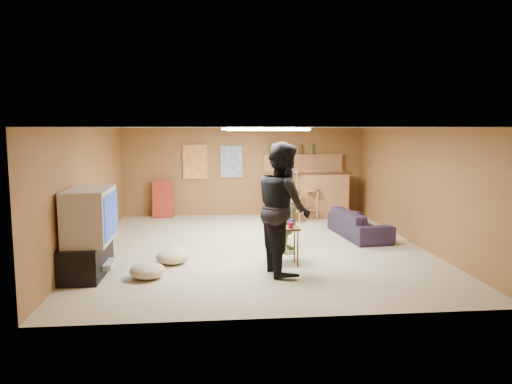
{
  "coord_description": "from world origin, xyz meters",
  "views": [
    {
      "loc": [
        -0.9,
        -9.0,
        2.19
      ],
      "look_at": [
        0.0,
        0.2,
        1.0
      ],
      "focal_mm": 35.0,
      "sensor_mm": 36.0,
      "label": 1
    }
  ],
  "objects": [
    {
      "name": "dvd_box",
      "position": [
        -2.5,
        -1.5,
        0.15
      ],
      "size": [
        0.35,
        0.5,
        0.08
      ],
      "primitive_type": "cube",
      "color": "#B2B2B7",
      "rests_on": "tv_stand"
    },
    {
      "name": "cushion_far",
      "position": [
        -1.8,
        -1.79,
        0.12
      ],
      "size": [
        0.64,
        0.64,
        0.23
      ],
      "primitive_type": "ellipsoid",
      "rotation": [
        0.0,
        0.0,
        0.29
      ],
      "color": "tan",
      "rests_on": "ground"
    },
    {
      "name": "person_olive",
      "position": [
        0.51,
        -0.41,
        0.93
      ],
      "size": [
        0.5,
        0.72,
        1.87
      ],
      "primitive_type": "imported",
      "rotation": [
        0.0,
        0.0,
        1.49
      ],
      "color": "brown",
      "rests_on": "ground"
    },
    {
      "name": "wall_front",
      "position": [
        0.0,
        -3.5,
        1.1
      ],
      "size": [
        6.0,
        0.02,
        2.2
      ],
      "primitive_type": "cube",
      "color": "brown",
      "rests_on": "ground"
    },
    {
      "name": "poster_right",
      "position": [
        -0.3,
        3.46,
        1.35
      ],
      "size": [
        0.55,
        0.03,
        0.8
      ],
      "primitive_type": "cube",
      "color": "#334C99",
      "rests_on": "wall_back"
    },
    {
      "name": "bar_stool_left",
      "position": [
        1.09,
        2.36,
        0.56
      ],
      "size": [
        0.44,
        0.44,
        1.12
      ],
      "primitive_type": null,
      "rotation": [
        0.0,
        0.0,
        -0.27
      ],
      "color": "#9A6238",
      "rests_on": "ground"
    },
    {
      "name": "folding_chair_stack",
      "position": [
        -2.0,
        3.3,
        0.45
      ],
      "size": [
        0.5,
        0.26,
        0.91
      ],
      "primitive_type": "cube",
      "rotation": [
        -0.14,
        0.0,
        0.0
      ],
      "color": "#9F2A1D",
      "rests_on": "ground"
    },
    {
      "name": "tray_table",
      "position": [
        0.3,
        -1.26,
        0.31
      ],
      "size": [
        0.5,
        0.41,
        0.61
      ],
      "primitive_type": "cube",
      "rotation": [
        0.0,
        0.0,
        0.08
      ],
      "color": "#3A2312",
      "rests_on": "ground"
    },
    {
      "name": "cup_red_far",
      "position": [
        0.4,
        -1.35,
        0.66
      ],
      "size": [
        0.09,
        0.09,
        0.1
      ],
      "primitive_type": "cylinder",
      "rotation": [
        0.0,
        0.0,
        -0.21
      ],
      "color": "red",
      "rests_on": "tray_table"
    },
    {
      "name": "bar_shelf",
      "position": [
        1.5,
        3.4,
        1.5
      ],
      "size": [
        2.0,
        0.18,
        0.05
      ],
      "primitive_type": "cube",
      "color": "#9A6238",
      "rests_on": "bar_backing"
    },
    {
      "name": "tv_screen",
      "position": [
        -2.34,
        -1.5,
        0.9
      ],
      "size": [
        0.02,
        0.95,
        0.65
      ],
      "primitive_type": "cube",
      "color": "navy",
      "rests_on": "tv_body"
    },
    {
      "name": "ceiling_panel_front",
      "position": [
        0.0,
        -1.5,
        2.17
      ],
      "size": [
        1.2,
        0.6,
        0.04
      ],
      "primitive_type": "cube",
      "color": "white",
      "rests_on": "ceiling"
    },
    {
      "name": "cup_red_near",
      "position": [
        0.19,
        -1.19,
        0.67
      ],
      "size": [
        0.09,
        0.09,
        0.11
      ],
      "primitive_type": "cylinder",
      "rotation": [
        0.0,
        0.0,
        -0.24
      ],
      "color": "red",
      "rests_on": "tray_table"
    },
    {
      "name": "person_black",
      "position": [
        0.23,
        -1.66,
        0.99
      ],
      "size": [
        0.9,
        1.08,
        1.99
      ],
      "primitive_type": "imported",
      "rotation": [
        0.0,
        0.0,
        1.74
      ],
      "color": "black",
      "rests_on": "ground"
    },
    {
      "name": "ceiling_panel_back",
      "position": [
        0.0,
        1.2,
        2.17
      ],
      "size": [
        1.2,
        0.6,
        0.04
      ],
      "primitive_type": "cube",
      "color": "white",
      "rests_on": "ceiling"
    },
    {
      "name": "poster_left",
      "position": [
        -1.2,
        3.46,
        1.35
      ],
      "size": [
        0.6,
        0.03,
        0.85
      ],
      "primitive_type": "cube",
      "color": "#BF3F26",
      "rests_on": "wall_back"
    },
    {
      "name": "bottle_row",
      "position": [
        1.16,
        3.38,
        1.65
      ],
      "size": [
        1.2,
        0.08,
        0.26
      ],
      "primitive_type": null,
      "color": "#3F7233",
      "rests_on": "bar_shelf"
    },
    {
      "name": "tv_body",
      "position": [
        -2.65,
        -1.5,
        0.9
      ],
      "size": [
        0.6,
        1.1,
        0.8
      ],
      "primitive_type": "cube",
      "color": "#B2B2B7",
      "rests_on": "tv_stand"
    },
    {
      "name": "wall_left",
      "position": [
        -3.0,
        0.0,
        1.1
      ],
      "size": [
        0.02,
        7.0,
        2.2
      ],
      "primitive_type": "cube",
      "color": "brown",
      "rests_on": "ground"
    },
    {
      "name": "sofa",
      "position": [
        2.14,
        0.67,
        0.27
      ],
      "size": [
        0.87,
        1.89,
        0.54
      ],
      "primitive_type": "imported",
      "rotation": [
        0.0,
        0.0,
        1.66
      ],
      "color": "black",
      "rests_on": "ground"
    },
    {
      "name": "cushion_near_tv",
      "position": [
        -1.48,
        -1.01,
        0.12
      ],
      "size": [
        0.69,
        0.69,
        0.24
      ],
      "primitive_type": "ellipsoid",
      "rotation": [
        0.0,
        0.0,
        -0.38
      ],
      "color": "tan",
      "rests_on": "ground"
    },
    {
      "name": "bar_backing",
      "position": [
        1.5,
        3.42,
        1.2
      ],
      "size": [
        2.0,
        0.14,
        0.6
      ],
      "primitive_type": "cube",
      "color": "#9A6238",
      "rests_on": "bar_counter"
    },
    {
      "name": "tv_stand",
      "position": [
        -2.72,
        -1.5,
        0.25
      ],
      "size": [
        0.55,
        1.3,
        0.5
      ],
      "primitive_type": "cube",
      "color": "black",
      "rests_on": "ground"
    },
    {
      "name": "bar_lip",
      "position": [
        1.5,
        2.7,
        1.1
      ],
      "size": [
        2.1,
        0.12,
        0.05
      ],
      "primitive_type": "cube",
      "color": "#3A2312",
      "rests_on": "bar_counter"
    },
    {
      "name": "cushion_mid",
      "position": [
        -1.46,
        -0.5,
        0.09
      ],
      "size": [
        0.45,
        0.45,
        0.18
      ],
      "primitive_type": "ellipsoid",
      "rotation": [
        0.0,
        0.0,
        0.17
      ],
      "color": "tan",
      "rests_on": "ground"
    },
    {
      "name": "bar_stool_right",
      "position": [
        1.56,
        2.62,
        0.63
      ],
      "size": [
        0.52,
        0.52,
        1.27
      ],
      "primitive_type": null,
      "rotation": [
        0.0,
        0.0,
        0.39
      ],
      "color": "#9A6238",
      "rests_on": "ground"
    },
    {
      "name": "wall_right",
      "position": [
        3.0,
        0.0,
        1.1
      ],
      "size": [
        0.02,
        7.0,
        2.2
      ],
      "primitive_type": "cube",
      "color": "brown",
      "rests_on": "ground"
    },
    {
      "name": "ceiling",
      "position": [
        0.0,
        0.0,
        2.2
      ],
      "size": [
        6.0,
        7.0,
        0.02
      ],
      "primitive_type": "cube",
      "color": "silver",
      "rests_on": "ground"
    },
    {
      "name": "wall_back",
      "position": [
        0.0,
        3.5,
        1.1
      ],
      "size": [
        6.0,
        0.02,
        2.2
      ],
      "primitive_type": "cube",
      "color": "brown",
      "rests_on": "ground"
    },
    {
      "name": "bar_counter",
      "position": [
        1.5,
        2.95,
        0.55
      ],
      "size": [
        2.0,
        0.6,
        1.1
      ],
      "primitive_type": "cube",
      "color": "#9A6238",
      "rests_on": "ground"
    },
    {
      "name": "ground",
      "position": [
        0.0,
        0.0,
        0.0
      ],
      "size": [
        7.0,
        7.0,
        0.0
      ],
      "primitive_type": "plane",
      "color": "tan",
      "rests_on": "ground"
    },
    {
      "name": "cup_blue",
      "position": [
        0.44,
        -1.15,
        0.67
      ],
      "size": [
        0.1,
        0.1,
        0.11
      ],
      "primitive_type": "cylinder",
      "rotation": [
        0.0,
        0.0,
        0.33
      ],
      "color": "#1D169D",
      "rests_on": "tray_table"
    }
  ]
}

